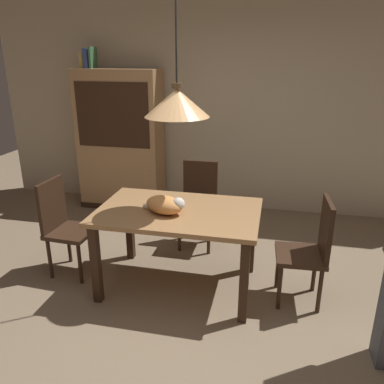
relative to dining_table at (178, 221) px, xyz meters
name	(u,v)px	position (x,y,z in m)	size (l,w,h in m)	color
ground	(179,323)	(0.13, -0.53, -0.65)	(10.00, 10.00, 0.00)	#847056
back_wall	(228,101)	(0.13, 2.12, 0.80)	(6.40, 0.10, 2.90)	beige
dining_table	(178,221)	(0.00, 0.00, 0.00)	(1.40, 0.90, 0.75)	#A87A4C
chair_far_back	(198,200)	(0.00, 0.88, -0.14)	(0.40, 0.40, 0.93)	#382316
chair_right_side	(311,247)	(1.13, 0.00, -0.14)	(0.42, 0.42, 0.93)	#382316
chair_left_side	(63,223)	(-1.13, 0.00, -0.14)	(0.42, 0.42, 0.93)	#382316
cat_sleeping	(166,205)	(-0.09, -0.10, 0.18)	(0.41, 0.32, 0.16)	#E59951
pendant_lamp	(177,102)	(0.00, 0.00, 1.01)	(0.52, 0.52, 1.30)	#E0A86B
hutch_bookcase	(121,143)	(-1.26, 1.79, 0.24)	(1.12, 0.45, 1.85)	tan
book_yellow_short	(84,61)	(-1.68, 1.79, 1.29)	(0.04, 0.20, 0.18)	gold
book_blue_wide	(89,58)	(-1.62, 1.79, 1.32)	(0.06, 0.24, 0.24)	#384C93
book_green_slim	(93,58)	(-1.56, 1.79, 1.33)	(0.03, 0.20, 0.26)	#427A4C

